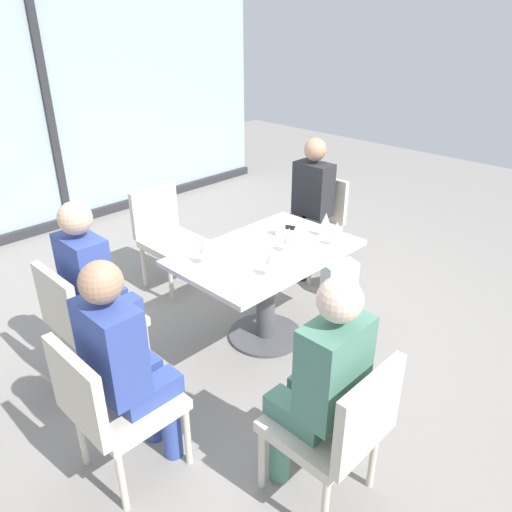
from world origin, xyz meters
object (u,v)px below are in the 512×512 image
person_far_left (96,284)px  chair_side_end (111,403)px  dining_table_main (266,274)px  chair_front_left (338,425)px  chair_far_right (315,219)px  handbag_0 (339,277)px  wine_glass_0 (289,235)px  wine_glass_3 (326,220)px  wine_glass_5 (337,229)px  person_side_end (125,360)px  coffee_cup (280,230)px  wine_glass_1 (271,258)px  wine_glass_2 (205,247)px  cell_phone_on_table (287,227)px  person_front_left (322,380)px  wine_glass_4 (297,228)px  chair_far_left (85,318)px  person_far_right (308,201)px  chair_near_window (166,233)px

person_far_left → chair_side_end: bearing=-116.5°
dining_table_main → chair_front_left: bearing=-123.0°
chair_far_right → handbag_0: chair_far_right is taller
dining_table_main → chair_front_left: 1.44m
wine_glass_0 → wine_glass_3: (0.40, -0.01, 0.00)m
wine_glass_3 → wine_glass_5: 0.18m
person_side_end → handbag_0: 2.38m
dining_table_main → coffee_cup: bearing=22.0°
wine_glass_1 → wine_glass_2: bearing=113.0°
cell_phone_on_table → chair_front_left: bearing=-153.4°
chair_front_left → person_front_left: person_front_left is taller
chair_far_right → chair_front_left: bearing=-139.2°
wine_glass_3 → wine_glass_4: 0.27m
coffee_cup → chair_side_end: bearing=-166.2°
wine_glass_2 → cell_phone_on_table: (0.85, 0.03, -0.13)m
chair_far_right → person_front_left: person_front_left is taller
wine_glass_4 → handbag_0: bearing=7.9°
person_far_left → wine_glass_5: (1.46, -0.78, 0.16)m
wine_glass_3 → cell_phone_on_table: bearing=103.6°
chair_far_left → chair_side_end: (-0.28, -0.79, 0.00)m
chair_far_left → person_side_end: (-0.18, -0.79, 0.20)m
chair_side_end → wine_glass_4: bearing=7.4°
dining_table_main → wine_glass_0: bearing=-57.3°
dining_table_main → wine_glass_0: wine_glass_0 is taller
person_far_right → person_front_left: size_ratio=1.00×
wine_glass_3 → wine_glass_4: bearing=170.8°
wine_glass_1 → chair_far_right: bearing=28.0°
wine_glass_3 → chair_front_left: bearing=-140.1°
dining_table_main → person_side_end: (-1.34, -0.32, 0.16)m
person_far_right → wine_glass_3: size_ratio=6.81×
wine_glass_5 → person_front_left: bearing=-146.2°
dining_table_main → wine_glass_2: size_ratio=6.95×
wine_glass_3 → handbag_0: size_ratio=0.62×
chair_far_right → coffee_cup: size_ratio=9.67×
chair_near_window → wine_glass_2: wine_glass_2 is taller
chair_far_right → chair_near_window: size_ratio=1.00×
chair_far_left → person_side_end: 0.83m
wine_glass_5 → handbag_0: (0.54, 0.30, -0.72)m
wine_glass_5 → cell_phone_on_table: wine_glass_5 is taller
person_side_end → wine_glass_1: bearing=1.6°
person_side_end → wine_glass_3: 1.84m
wine_glass_2 → person_far_right: bearing=12.7°
chair_side_end → chair_front_left: 1.11m
handbag_0 → chair_front_left: bearing=-124.5°
wine_glass_2 → cell_phone_on_table: size_ratio=1.28×
wine_glass_5 → coffee_cup: size_ratio=2.06×
wine_glass_1 → coffee_cup: size_ratio=2.06×
dining_table_main → person_far_right: size_ratio=1.02×
wine_glass_1 → wine_glass_3: bearing=10.7°
wine_glass_0 → chair_far_left: bearing=154.1°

